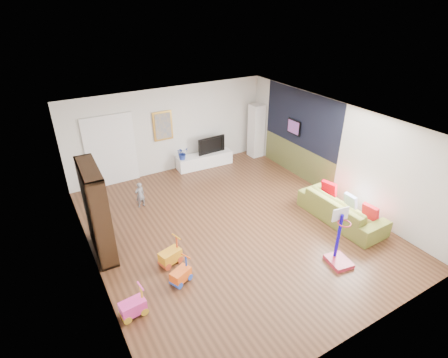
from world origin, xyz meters
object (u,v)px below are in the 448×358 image
media_console (205,160)px  bookshelf (97,211)px  sofa (341,209)px  basketball_hoop (343,239)px

media_console → bookshelf: bookshelf is taller
sofa → basketball_hoop: basketball_hoop is taller
bookshelf → sofa: 5.85m
basketball_hoop → sofa: bearing=51.9°
bookshelf → basketball_hoop: 5.22m
media_console → bookshelf: bearing=-142.4°
sofa → basketball_hoop: size_ratio=1.77×
bookshelf → basketball_hoop: (4.26, -3.00, -0.40)m
media_console → basketball_hoop: basketball_hoop is taller
bookshelf → sofa: (5.51, -1.85, -0.71)m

